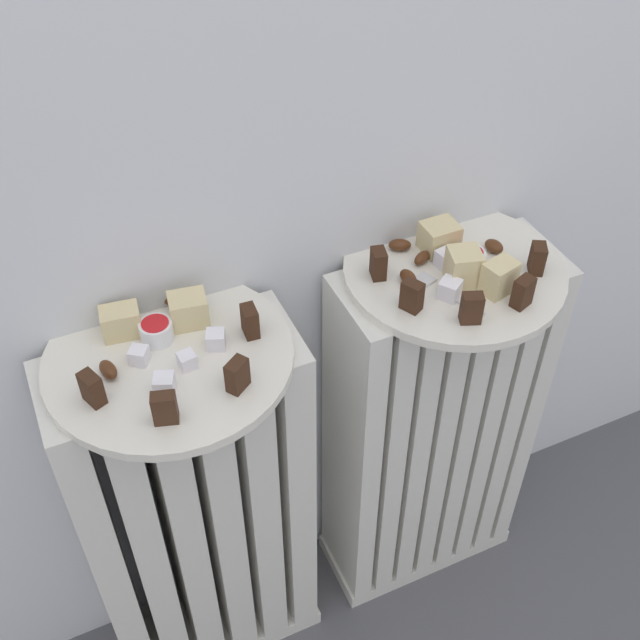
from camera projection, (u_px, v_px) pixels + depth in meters
radiator_left at (199, 520)px, 1.11m from camera, size 0.32×0.14×0.64m
radiator_right at (429, 434)px, 1.23m from camera, size 0.32×0.14×0.64m
plate_left at (169, 358)px, 0.89m from camera, size 0.28×0.28×0.01m
plate_right at (454, 271)px, 1.00m from camera, size 0.28×0.28×0.01m
dark_cake_slice_left_0 at (92, 389)px, 0.82m from camera, size 0.02×0.03×0.04m
dark_cake_slice_left_1 at (165, 408)px, 0.80m from camera, size 0.03×0.02×0.04m
dark_cake_slice_left_2 at (237, 375)px, 0.84m from camera, size 0.03×0.03×0.04m
dark_cake_slice_left_3 at (250, 321)px, 0.90m from camera, size 0.02×0.03×0.04m
marble_cake_slice_left_0 at (121, 322)px, 0.90m from camera, size 0.05×0.04×0.04m
marble_cake_slice_left_1 at (188, 310)px, 0.91m from camera, size 0.05×0.04×0.04m
turkish_delight_left_0 at (187, 360)px, 0.86m from camera, size 0.02×0.02×0.02m
turkish_delight_left_1 at (216, 340)px, 0.89m from camera, size 0.03×0.03×0.02m
turkish_delight_left_2 at (139, 356)px, 0.87m from camera, size 0.03×0.03×0.02m
turkish_delight_left_3 at (164, 384)px, 0.84m from camera, size 0.03×0.03×0.02m
medjool_date_left_0 at (175, 298)px, 0.94m from camera, size 0.03×0.02×0.02m
medjool_date_left_1 at (108, 370)px, 0.86m from camera, size 0.02×0.03×0.02m
jam_bowl_left at (156, 330)px, 0.89m from camera, size 0.04×0.04×0.03m
dark_cake_slice_right_0 at (378, 264)px, 0.97m from camera, size 0.02×0.03×0.04m
dark_cake_slice_right_1 at (412, 296)px, 0.93m from camera, size 0.03×0.03×0.04m
dark_cake_slice_right_2 at (472, 308)px, 0.91m from camera, size 0.03×0.02×0.04m
dark_cake_slice_right_3 at (523, 292)px, 0.93m from camera, size 0.03×0.02×0.04m
dark_cake_slice_right_4 at (537, 259)px, 0.98m from camera, size 0.03×0.03×0.04m
marble_cake_slice_right_0 at (439, 237)px, 1.01m from camera, size 0.04×0.04×0.04m
marble_cake_slice_right_1 at (499, 277)px, 0.95m from camera, size 0.05×0.04×0.04m
marble_cake_slice_right_2 at (464, 267)px, 0.96m from camera, size 0.05×0.05×0.05m
turkish_delight_right_0 at (450, 289)px, 0.95m from camera, size 0.03×0.03×0.02m
turkish_delight_right_1 at (446, 259)px, 0.99m from camera, size 0.03×0.03×0.02m
medjool_date_right_0 at (408, 277)px, 0.97m from camera, size 0.02×0.03×0.02m
medjool_date_right_1 at (494, 246)px, 1.02m from camera, size 0.03×0.03×0.02m
medjool_date_right_2 at (422, 258)px, 1.00m from camera, size 0.03×0.03×0.01m
medjool_date_right_3 at (400, 245)px, 1.02m from camera, size 0.03×0.03×0.01m
jam_bowl_right at (469, 257)px, 0.99m from camera, size 0.04×0.04×0.02m
fork at (445, 291)px, 0.96m from camera, size 0.05×0.10×0.00m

